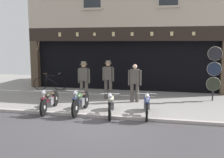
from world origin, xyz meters
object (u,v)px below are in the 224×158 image
Objects in this scene: shopkeeper_center at (108,78)px; advert_board_far at (76,58)px; motorcycle_center_left at (81,101)px; leaning_bicycle at (50,83)px; salesman_right at (135,81)px; salesman_left at (84,79)px; tyre_sign_pole at (214,70)px; advert_board_near at (92,58)px; motorcycle_center at (111,103)px; motorcycle_left at (49,100)px; motorcycle_center_right at (147,104)px.

advert_board_far is at bearing -35.04° from shopkeeper_center.
advert_board_far is at bearing -70.56° from motorcycle_center_left.
salesman_right is at bearing 59.24° from leaning_bicycle.
advert_board_far is (-1.38, 2.78, 0.73)m from salesman_left.
salesman_right is at bearing -164.14° from tyre_sign_pole.
tyre_sign_pole is at bearing -16.73° from advert_board_near.
salesman_left is 1.08m from shopkeeper_center.
advert_board_far is at bearing -66.87° from motorcycle_center.
leaning_bicycle is at bearing -51.75° from motorcycle_center.
shopkeeper_center reaches higher than salesman_left.
shopkeeper_center is 4.60m from tyre_sign_pole.
motorcycle_center is 2.65m from shopkeeper_center.
motorcycle_left is 1.01× the size of motorcycle_center.
motorcycle_left is at bearing -92.65° from advert_board_near.
motorcycle_center is 2.78m from salesman_left.
motorcycle_center_right is 1.16× the size of salesman_left.
motorcycle_center_left is at bearing 27.96° from leaning_bicycle.
salesman_left is at bearing -60.30° from motorcycle_center.
motorcycle_left is 1.17× the size of shopkeeper_center.
motorcycle_center_left is 5.35m from advert_board_far.
motorcycle_left is 1.83× the size of advert_board_far.
salesman_right is at bearing -113.06° from motorcycle_center.
shopkeeper_center is 0.73× the size of tyre_sign_pole.
shopkeeper_center is 1.28m from salesman_right.
salesman_left is at bearing -63.61° from advert_board_far.
motorcycle_center_left is 0.98× the size of motorcycle_center.
salesman_right is 0.94× the size of leaning_bicycle.
advert_board_far is at bearing 165.45° from tyre_sign_pole.
motorcycle_left is at bearing -81.50° from advert_board_far.
motorcycle_left is 5.01m from advert_board_near.
motorcycle_left is 5.06m from advert_board_far.
advert_board_far reaches higher than shopkeeper_center.
motorcycle_center is 1.02× the size of motorcycle_center_right.
motorcycle_center_left is 2.19m from salesman_left.
advert_board_near is 0.98× the size of advert_board_far.
advert_board_far reaches higher than salesman_right.
advert_board_far reaches higher than motorcycle_left.
advert_board_far is at bearing -52.41° from motorcycle_center_right.
leaning_bicycle is (-8.07, 0.79, -1.00)m from tyre_sign_pole.
shopkeeper_center reaches higher than salesman_right.
motorcycle_center_right is 0.83× the size of tyre_sign_pole.
tyre_sign_pole is (4.54, 0.61, 0.41)m from shopkeeper_center.
advert_board_near is 0.95m from advert_board_far.
motorcycle_left is 6.98m from tyre_sign_pole.
motorcycle_center_left is 5.09m from advert_board_near.
motorcycle_center is 5.93m from advert_board_far.
salesman_left reaches higher than leaning_bicycle.
tyre_sign_pole is at bearing 73.60° from leaning_bicycle.
motorcycle_left is 0.86× the size of tyre_sign_pole.
motorcycle_center_right is at bearing 173.60° from motorcycle_left.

